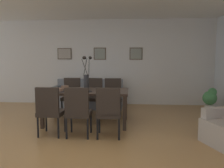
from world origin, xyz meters
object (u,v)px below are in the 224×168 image
object	(u,v)px
bowl_near_right	(65,87)
dining_table	(86,94)
centerpiece_vase	(86,77)
bowl_near_left	(59,90)
dining_chair_mid_left	(109,110)
dining_chair_far_right	(93,94)
bowl_far_left	(84,90)
framed_picture_right	(136,54)
dining_chair_far_left	(78,110)
dining_chair_near_left	(50,109)
sofa	(89,98)
framed_picture_left	(65,54)
potted_plant	(210,99)
dining_chair_near_right	(71,94)
dining_chair_mid_right	(113,95)
framed_picture_center	(100,54)

from	to	relation	value
bowl_near_right	dining_table	bearing A→B (deg)	-21.80
centerpiece_vase	bowl_near_left	size ratio (longest dim) A/B	4.32
dining_chair_mid_left	centerpiece_vase	size ratio (longest dim) A/B	1.25
dining_chair_far_right	bowl_far_left	xyz separation A→B (m)	(-0.01, -1.10, 0.27)
dining_chair_far_right	centerpiece_vase	size ratio (longest dim) A/B	1.25
centerpiece_vase	framed_picture_right	xyz separation A→B (m)	(1.11, 2.22, 0.54)
dining_chair_far_left	dining_chair_mid_left	bearing A→B (deg)	1.01
dining_table	dining_chair_near_left	world-z (taller)	dining_chair_near_left
bowl_near_left	bowl_far_left	xyz separation A→B (m)	(0.54, 0.00, 0.00)
bowl_near_left	sofa	distance (m)	2.04
dining_chair_far_right	centerpiece_vase	bearing A→B (deg)	-90.32
bowl_far_left	sofa	world-z (taller)	bowl_far_left
dining_chair_far_left	dining_chair_far_right	world-z (taller)	same
dining_chair_mid_left	framed_picture_left	world-z (taller)	framed_picture_left
dining_chair_far_left	framed_picture_right	bearing A→B (deg)	70.53
dining_chair_far_right	dining_chair_mid_left	world-z (taller)	same
potted_plant	dining_chair_far_left	bearing A→B (deg)	-145.08
dining_chair_far_left	dining_chair_near_right	bearing A→B (deg)	108.13
dining_chair_far_left	bowl_near_left	bearing A→B (deg)	129.88
dining_chair_near_right	potted_plant	world-z (taller)	dining_chair_near_right
potted_plant	framed_picture_left	bearing A→B (deg)	166.30
dining_chair_far_right	framed_picture_left	distance (m)	2.04
bowl_near_left	potted_plant	distance (m)	3.86
centerpiece_vase	bowl_far_left	size ratio (longest dim) A/B	4.32
dining_chair_far_left	dining_chair_mid_left	world-z (taller)	same
dining_table	framed_picture_left	size ratio (longest dim) A/B	4.09
dining_chair_mid_left	dining_chair_mid_right	xyz separation A→B (m)	(-0.05, 1.73, 0.00)
framed_picture_center	potted_plant	bearing A→B (deg)	-18.44
dining_chair_mid_right	dining_chair_near_left	bearing A→B (deg)	-120.74
potted_plant	dining_chair_mid_left	bearing A→B (deg)	-139.60
dining_chair_mid_left	centerpiece_vase	xyz separation A→B (m)	(-0.56, 0.87, 0.51)
framed_picture_center	dining_chair_mid_right	bearing A→B (deg)	-69.53
dining_table	framed_picture_right	distance (m)	2.65
dining_chair_near_left	dining_chair_near_right	bearing A→B (deg)	91.53
bowl_near_right	framed_picture_right	bearing A→B (deg)	50.62
dining_chair_far_right	bowl_near_right	bearing A→B (deg)	-129.11
dining_table	bowl_near_right	size ratio (longest dim) A/B	10.59
dining_chair_far_right	potted_plant	xyz separation A→B (m)	(3.01, 0.33, -0.14)
bowl_near_right	framed_picture_center	distance (m)	2.22
dining_chair_near_right	bowl_far_left	world-z (taller)	dining_chair_near_right
dining_table	dining_chair_mid_left	distance (m)	1.05
dining_table	framed_picture_right	size ratio (longest dim) A/B	4.60
dining_chair_far_left	dining_chair_near_left	bearing A→B (deg)	178.08
dining_chair_near_right	framed_picture_right	xyz separation A→B (m)	(1.67, 1.35, 1.06)
dining_table	potted_plant	bearing A→B (deg)	22.02
dining_table	dining_chair_far_right	world-z (taller)	dining_chair_far_right
dining_chair_mid_left	framed_picture_center	bearing A→B (deg)	100.33
bowl_near_right	framed_picture_left	world-z (taller)	framed_picture_left
bowl_far_left	framed_picture_right	bearing A→B (deg)	65.56
dining_chair_near_right	bowl_far_left	xyz separation A→B (m)	(0.56, -1.09, 0.27)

